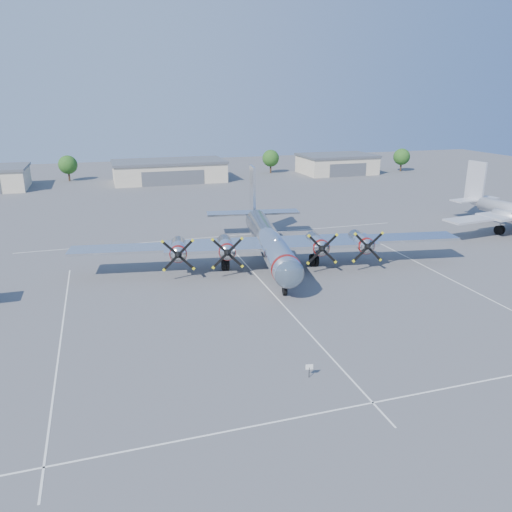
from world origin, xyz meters
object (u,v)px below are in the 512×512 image
object	(u,v)px
info_placard	(309,368)
tree_west	(68,165)
hangar_center	(169,171)
tree_far_east	(402,157)
hangar_east	(337,164)
tree_east	(271,158)
main_bomber_b29	(267,263)

from	to	relation	value
info_placard	tree_west	bearing A→B (deg)	112.77
tree_west	info_placard	size ratio (longest dim) A/B	5.84
hangar_center	tree_far_east	bearing A→B (deg)	-1.65
tree_west	tree_far_east	world-z (taller)	same
tree_west	hangar_east	bearing A→B (deg)	-6.28
tree_west	tree_east	size ratio (longest dim) A/B	1.00
hangar_east	info_placard	bearing A→B (deg)	-117.17
main_bomber_b29	tree_far_east	bearing A→B (deg)	56.02
hangar_east	tree_west	size ratio (longest dim) A/B	3.10
hangar_east	main_bomber_b29	size ratio (longest dim) A/B	0.42
hangar_east	tree_far_east	size ratio (longest dim) A/B	3.10
tree_east	info_placard	size ratio (longest dim) A/B	5.84
hangar_center	hangar_east	size ratio (longest dim) A/B	1.39
hangar_east	info_placard	xyz separation A→B (m)	(-51.03, -99.43, -1.91)
tree_east	main_bomber_b29	xyz separation A→B (m)	(-27.05, -77.51, -4.22)
tree_west	main_bomber_b29	xyz separation A→B (m)	(27.95, -79.51, -4.22)
hangar_center	hangar_east	bearing A→B (deg)	0.00
hangar_center	tree_east	size ratio (longest dim) A/B	4.31
main_bomber_b29	tree_east	bearing A→B (deg)	79.88
info_placard	hangar_east	bearing A→B (deg)	74.05
info_placard	tree_far_east	bearing A→B (deg)	65.13
hangar_center	main_bomber_b29	size ratio (longest dim) A/B	0.58
tree_east	main_bomber_b29	size ratio (longest dim) A/B	0.14
tree_west	tree_far_east	bearing A→B (deg)	-6.14
hangar_center	info_placard	distance (m)	99.49
hangar_center	tree_east	xyz separation A→B (m)	(30.00, 6.04, 1.51)
hangar_center	tree_east	bearing A→B (deg)	11.38
tree_west	tree_east	xyz separation A→B (m)	(55.00, -2.00, 0.00)
hangar_center	main_bomber_b29	distance (m)	71.59
hangar_center	hangar_east	distance (m)	48.00
tree_east	tree_far_east	bearing A→B (deg)	-11.89
tree_east	tree_west	bearing A→B (deg)	177.92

